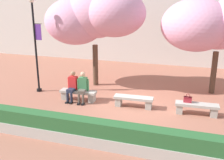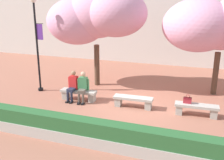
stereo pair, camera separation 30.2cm
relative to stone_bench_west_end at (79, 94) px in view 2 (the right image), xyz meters
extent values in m
plane|color=#9E604C|center=(2.44, 0.00, -0.30)|extent=(100.00, 100.00, 0.00)
cube|color=#ADA89E|center=(0.00, 0.00, 0.10)|extent=(1.59, 0.48, 0.10)
cube|color=#ADA89E|center=(-0.62, -0.02, -0.12)|extent=(0.25, 0.35, 0.35)
cube|color=#ADA89E|center=(0.62, 0.02, -0.12)|extent=(0.25, 0.35, 0.35)
cube|color=#ADA89E|center=(2.44, 0.00, 0.10)|extent=(1.59, 0.48, 0.10)
cube|color=#ADA89E|center=(1.82, -0.02, -0.12)|extent=(0.25, 0.35, 0.35)
cube|color=#ADA89E|center=(3.06, 0.02, -0.12)|extent=(0.25, 0.35, 0.35)
cube|color=#ADA89E|center=(4.87, 0.00, 0.10)|extent=(1.59, 0.48, 0.10)
cube|color=#ADA89E|center=(4.25, -0.02, -0.12)|extent=(0.25, 0.35, 0.35)
cube|color=#ADA89E|center=(5.49, 0.02, -0.12)|extent=(0.25, 0.35, 0.35)
cube|color=black|center=(-0.33, -0.42, -0.27)|extent=(0.11, 0.22, 0.06)
cylinder|color=#23283D|center=(-0.33, -0.36, -0.06)|extent=(0.10, 0.10, 0.42)
cube|color=black|center=(-0.15, -0.42, -0.27)|extent=(0.11, 0.22, 0.06)
cylinder|color=#23283D|center=(-0.15, -0.36, -0.06)|extent=(0.10, 0.10, 0.42)
cube|color=#23283D|center=(-0.24, -0.18, 0.21)|extent=(0.29, 0.41, 0.12)
cube|color=red|center=(-0.23, 0.04, 0.48)|extent=(0.35, 0.23, 0.54)
sphere|color=#A37556|center=(-0.23, 0.04, 0.89)|extent=(0.21, 0.21, 0.21)
cylinder|color=red|center=(-0.44, 0.02, 0.44)|extent=(0.09, 0.09, 0.50)
cylinder|color=red|center=(-0.02, 0.02, 0.44)|extent=(0.09, 0.09, 0.50)
cube|color=black|center=(0.21, -0.43, -0.27)|extent=(0.13, 0.23, 0.06)
cylinder|color=brown|center=(0.20, -0.37, -0.06)|extent=(0.10, 0.10, 0.42)
cube|color=black|center=(0.38, -0.40, -0.27)|extent=(0.13, 0.23, 0.06)
cylinder|color=brown|center=(0.38, -0.34, -0.06)|extent=(0.10, 0.10, 0.42)
cube|color=brown|center=(0.26, -0.18, 0.21)|extent=(0.33, 0.44, 0.12)
cube|color=#428451|center=(0.23, 0.04, 0.48)|extent=(0.37, 0.27, 0.54)
sphere|color=tan|center=(0.23, 0.04, 0.89)|extent=(0.21, 0.21, 0.21)
cylinder|color=#428451|center=(0.02, -0.01, 0.44)|extent=(0.09, 0.09, 0.50)
cylinder|color=#428451|center=(0.44, 0.05, 0.44)|extent=(0.09, 0.09, 0.50)
cube|color=#A3232D|center=(4.52, 0.03, 0.26)|extent=(0.30, 0.14, 0.22)
cube|color=maroon|center=(4.52, 0.02, 0.35)|extent=(0.30, 0.15, 0.04)
torus|color=maroon|center=(4.52, 0.03, 0.42)|extent=(0.14, 0.02, 0.14)
cylinder|color=#513828|center=(-0.09, 2.30, 0.74)|extent=(0.26, 0.26, 2.06)
ellipsoid|color=pink|center=(-0.09, 2.30, 3.22)|extent=(2.98, 2.57, 2.23)
ellipsoid|color=pink|center=(-1.09, 2.24, 2.88)|extent=(3.02, 2.71, 2.27)
ellipsoid|color=pink|center=(0.91, 2.35, 3.28)|extent=(2.91, 3.11, 2.18)
cylinder|color=#513828|center=(5.53, 2.82, 0.68)|extent=(0.25, 0.25, 1.95)
ellipsoid|color=pink|center=(5.53, 2.82, 2.70)|extent=(2.48, 2.13, 1.86)
ellipsoid|color=pink|center=(4.57, 2.67, 2.82)|extent=(3.09, 3.10, 2.32)
cylinder|color=black|center=(-2.31, 0.54, -0.24)|extent=(0.24, 0.24, 0.12)
cylinder|color=black|center=(-2.31, 0.54, 1.74)|extent=(0.09, 0.09, 4.07)
cylinder|color=black|center=(-2.11, 0.54, 2.88)|extent=(0.40, 0.02, 0.02)
cube|color=#5B2D8E|center=(-2.11, 0.54, 2.51)|extent=(0.30, 0.02, 0.70)
cube|color=#ADA89E|center=(2.44, -3.21, -0.12)|extent=(11.18, 0.50, 0.36)
cube|color=#285B2D|center=(2.44, -3.21, 0.28)|extent=(11.08, 0.44, 0.44)
camera|label=1|loc=(4.65, -9.66, 3.82)|focal=42.00mm
camera|label=2|loc=(4.93, -9.56, 3.82)|focal=42.00mm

